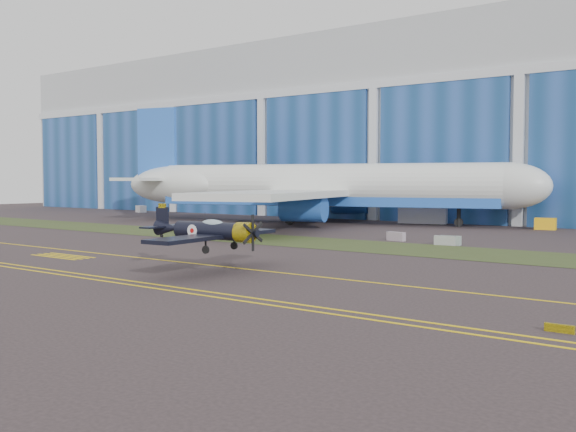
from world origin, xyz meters
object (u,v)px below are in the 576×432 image
Objects in this scene: shipping_container at (423,213)px; tug at (545,224)px; warbird at (208,231)px; jetliner at (323,139)px.

tug is (17.45, -1.77, -0.72)m from shipping_container.
warbird is 53.24m from tug.
shipping_container is (11.61, 8.28, -10.54)m from jetliner.
warbird is 0.16× the size of jetliner.
shipping_container is at bearing 164.45° from tug.
shipping_container is (-10.37, 54.49, -1.34)m from warbird.
jetliner is at bearing 109.94° from warbird.
shipping_container is at bearing 95.27° from warbird.
shipping_container is 2.67× the size of tug.
warbird reaches higher than tug.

